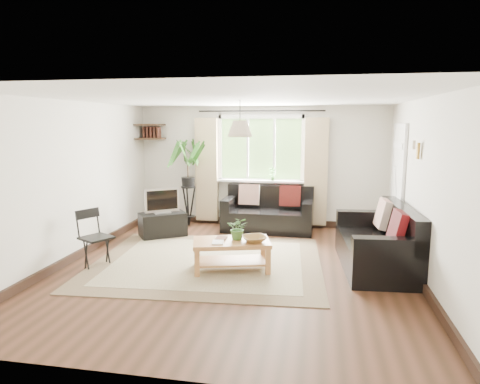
% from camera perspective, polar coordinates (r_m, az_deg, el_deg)
% --- Properties ---
extents(floor, '(5.50, 5.50, 0.00)m').
position_cam_1_polar(floor, '(6.27, -0.67, -10.10)').
color(floor, '#331E11').
rests_on(floor, ground).
extents(ceiling, '(5.50, 5.50, 0.00)m').
position_cam_1_polar(ceiling, '(5.92, -0.72, 12.37)').
color(ceiling, white).
rests_on(ceiling, floor).
extents(wall_back, '(5.00, 0.02, 2.40)m').
position_cam_1_polar(wall_back, '(8.67, 2.81, 3.45)').
color(wall_back, beige).
rests_on(wall_back, floor).
extents(wall_front, '(5.00, 0.02, 2.40)m').
position_cam_1_polar(wall_front, '(3.38, -9.76, -6.00)').
color(wall_front, beige).
rests_on(wall_front, floor).
extents(wall_left, '(0.02, 5.50, 2.40)m').
position_cam_1_polar(wall_left, '(6.91, -21.51, 1.31)').
color(wall_left, beige).
rests_on(wall_left, floor).
extents(wall_right, '(0.02, 5.50, 2.40)m').
position_cam_1_polar(wall_right, '(6.02, 23.34, 0.11)').
color(wall_right, beige).
rests_on(wall_right, floor).
extents(rug, '(3.54, 3.10, 0.02)m').
position_cam_1_polar(rug, '(6.52, -4.34, -9.26)').
color(rug, beige).
rests_on(rug, floor).
extents(window, '(2.50, 0.16, 2.16)m').
position_cam_1_polar(window, '(8.60, 2.79, 5.74)').
color(window, white).
rests_on(window, wall_back).
extents(door, '(0.06, 0.96, 2.06)m').
position_cam_1_polar(door, '(7.70, 20.26, 0.63)').
color(door, silver).
rests_on(door, wall_right).
extents(corner_shelf, '(0.50, 0.50, 0.34)m').
position_cam_1_polar(corner_shelf, '(8.97, -11.91, 7.87)').
color(corner_shelf, black).
rests_on(corner_shelf, wall_back).
extents(pendant_lamp, '(0.36, 0.36, 0.54)m').
position_cam_1_polar(pendant_lamp, '(6.31, 0.00, 9.00)').
color(pendant_lamp, beige).
rests_on(pendant_lamp, ceiling).
extents(wall_sconce, '(0.12, 0.12, 0.28)m').
position_cam_1_polar(wall_sconce, '(6.25, 22.42, 5.46)').
color(wall_sconce, beige).
rests_on(wall_sconce, wall_right).
extents(sofa_back, '(1.73, 0.90, 0.81)m').
position_cam_1_polar(sofa_back, '(8.29, 3.76, -2.41)').
color(sofa_back, black).
rests_on(sofa_back, floor).
extents(sofa_right, '(1.89, 1.05, 0.86)m').
position_cam_1_polar(sofa_right, '(6.46, 17.64, -5.96)').
color(sofa_right, black).
rests_on(sofa_right, floor).
extents(coffee_table, '(1.19, 0.85, 0.44)m').
position_cam_1_polar(coffee_table, '(6.12, -1.14, -8.45)').
color(coffee_table, '#92602F').
rests_on(coffee_table, floor).
extents(table_plant, '(0.31, 0.27, 0.33)m').
position_cam_1_polar(table_plant, '(6.06, -0.26, -4.85)').
color(table_plant, '#396829').
rests_on(table_plant, coffee_table).
extents(bowl, '(0.45, 0.45, 0.08)m').
position_cam_1_polar(bowl, '(5.98, 1.92, -6.27)').
color(bowl, olive).
rests_on(bowl, coffee_table).
extents(book_a, '(0.19, 0.24, 0.02)m').
position_cam_1_polar(book_a, '(5.94, -3.72, -6.70)').
color(book_a, white).
rests_on(book_a, coffee_table).
extents(book_b, '(0.16, 0.21, 0.02)m').
position_cam_1_polar(book_b, '(6.15, -3.22, -6.13)').
color(book_b, '#532E21').
rests_on(book_b, coffee_table).
extents(tv_stand, '(0.93, 0.85, 0.44)m').
position_cam_1_polar(tv_stand, '(8.01, -10.27, -4.31)').
color(tv_stand, black).
rests_on(tv_stand, floor).
extents(tv, '(0.63, 0.53, 0.48)m').
position_cam_1_polar(tv, '(7.91, -10.36, -1.07)').
color(tv, '#A5A5AA').
rests_on(tv, tv_stand).
extents(palm_stand, '(0.86, 0.86, 1.75)m').
position_cam_1_polar(palm_stand, '(8.63, -6.93, 1.19)').
color(palm_stand, black).
rests_on(palm_stand, floor).
extents(folding_chair, '(0.58, 0.58, 0.83)m').
position_cam_1_polar(folding_chair, '(6.56, -18.61, -5.93)').
color(folding_chair, black).
rests_on(folding_chair, floor).
extents(sill_plant, '(0.14, 0.10, 0.27)m').
position_cam_1_polar(sill_plant, '(8.54, 4.36, 2.43)').
color(sill_plant, '#2D6023').
rests_on(sill_plant, window).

